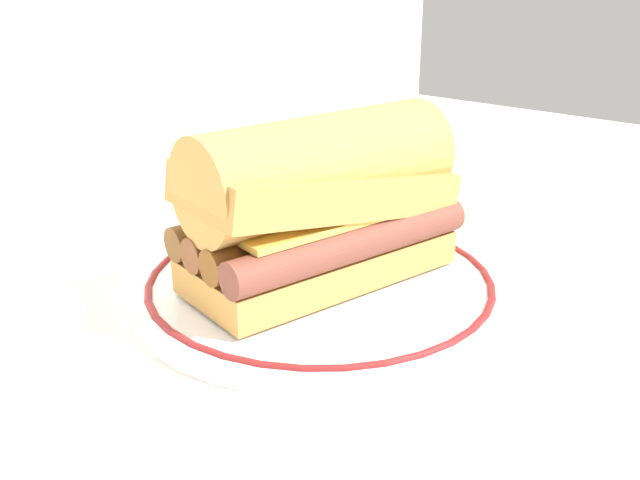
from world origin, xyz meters
The scene contains 4 objects.
ground_plane centered at (0.00, 0.00, 0.00)m, with size 1.50×1.50×0.00m, color white.
plate centered at (-0.01, -0.01, 0.01)m, with size 0.29×0.29×0.01m.
sausage_sandwich centered at (-0.01, -0.01, 0.08)m, with size 0.23×0.15×0.13m.
drinking_glass centered at (-0.28, -0.05, 0.05)m, with size 0.07×0.07×0.10m.
Camera 1 is at (-0.42, -0.34, 0.25)m, focal length 41.13 mm.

